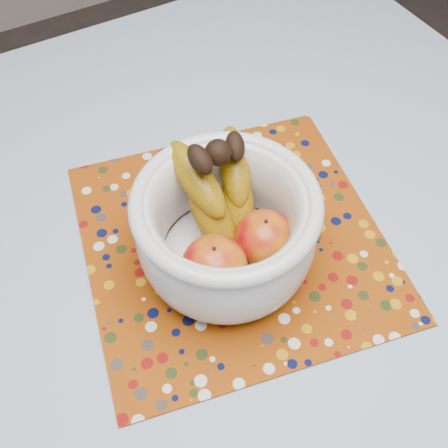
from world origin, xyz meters
name	(u,v)px	position (x,y,z in m)	size (l,w,h in m)	color
table	(228,305)	(0.00, 0.00, 0.67)	(1.20, 1.20, 0.75)	brown
tablecloth	(228,278)	(0.00, 0.00, 0.76)	(1.32, 1.32, 0.01)	#638AA5
placemat	(233,240)	(0.04, 0.05, 0.76)	(0.42, 0.42, 0.00)	#7F3406
fruit_bowl	(227,220)	(0.02, 0.03, 0.85)	(0.24, 0.25, 0.19)	silver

